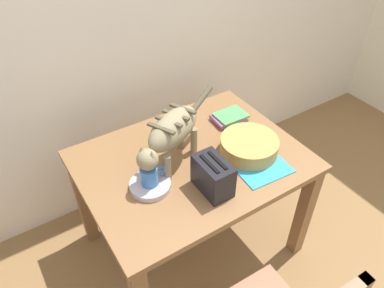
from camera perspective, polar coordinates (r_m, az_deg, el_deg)
name	(u,v)px	position (r m, az deg, el deg)	size (l,w,h in m)	color
wall_rear	(135,13)	(2.23, -8.84, 19.33)	(5.09, 0.11, 2.50)	silver
dining_table	(192,171)	(1.99, 0.00, -4.24)	(1.14, 0.87, 0.72)	brown
cat	(171,132)	(1.77, -3.21, 1.82)	(0.57, 0.32, 0.30)	#8C7E5D
saucer_bowl	(150,185)	(1.78, -6.46, -6.32)	(0.20, 0.20, 0.03)	#B5AAB6
coffee_mug	(150,175)	(1.74, -6.50, -4.84)	(0.13, 0.08, 0.09)	#3975C1
magazine	(262,168)	(1.91, 10.77, -3.61)	(0.27, 0.21, 0.01)	#2B90C5
book_stack	(229,118)	(2.19, 5.77, 4.09)	(0.20, 0.15, 0.04)	#9850A7
wicker_basket	(249,146)	(1.96, 8.80, -0.30)	(0.31, 0.31, 0.09)	tan
toaster	(213,176)	(1.72, 3.24, -4.93)	(0.12, 0.20, 0.18)	black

